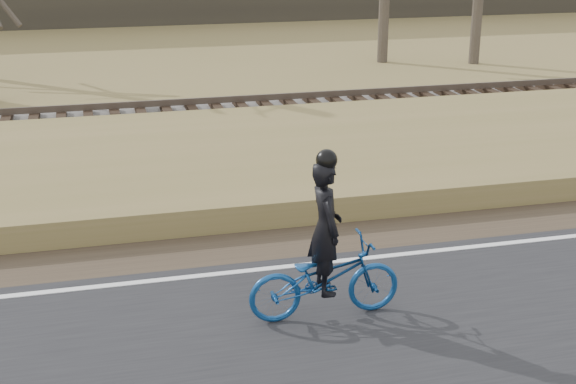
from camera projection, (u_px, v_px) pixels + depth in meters
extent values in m
plane|color=olive|center=(276.00, 278.00, 11.39)|extent=(120.00, 120.00, 0.00)
cube|color=black|center=(328.00, 367.00, 9.09)|extent=(120.00, 6.00, 0.06)
cube|color=silver|center=(273.00, 268.00, 11.55)|extent=(120.00, 0.12, 0.01)
cube|color=#473A2B|center=(258.00, 245.00, 12.48)|extent=(120.00, 1.60, 0.04)
cube|color=olive|center=(224.00, 175.00, 15.16)|extent=(120.00, 5.00, 0.44)
cube|color=slate|center=(196.00, 127.00, 18.64)|extent=(120.00, 3.00, 0.45)
cube|color=black|center=(195.00, 114.00, 18.54)|extent=(120.00, 2.40, 0.14)
cube|color=brown|center=(199.00, 115.00, 17.84)|extent=(120.00, 0.07, 0.15)
cube|color=brown|center=(191.00, 101.00, 19.15)|extent=(120.00, 0.07, 0.15)
imported|color=navy|center=(325.00, 279.00, 10.03)|extent=(1.95, 0.68, 1.02)
imported|color=black|center=(325.00, 228.00, 9.81)|extent=(0.41, 0.62, 1.70)
sphere|color=black|center=(327.00, 160.00, 9.52)|extent=(0.26, 0.26, 0.26)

